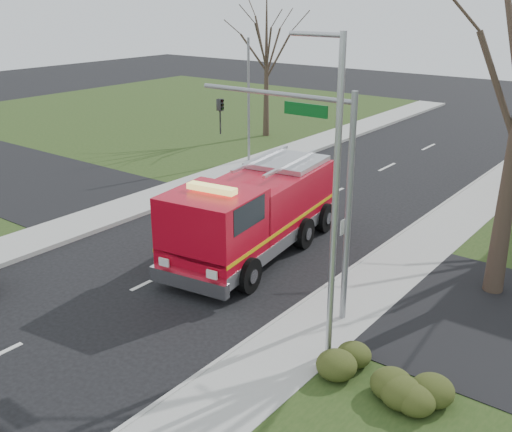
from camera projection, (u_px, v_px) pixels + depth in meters
The scene contains 9 objects.
ground at pixel (153, 280), 20.41m from camera, with size 120.00×120.00×0.00m, color black.
sidewalk_right at pixel (306, 337), 16.85m from camera, with size 2.40×80.00×0.15m, color #A0A09A.
sidewalk_left at pixel (45, 236), 23.91m from camera, with size 2.40×80.00×0.15m, color #A0A09A.
hedge_corner at pixel (383, 375), 14.34m from camera, with size 2.80×2.00×0.90m, color #283613.
bare_tree_left at pixel (266, 53), 39.09m from camera, with size 4.50×4.50×9.00m.
traffic_signal_mast at pixel (310, 161), 16.93m from camera, with size 5.29×0.18×6.80m.
streetlight_pole at pixel (333, 198), 14.39m from camera, with size 1.48×0.16×8.40m.
utility_pole_far at pixel (249, 102), 33.51m from camera, with size 0.14×0.14×7.00m, color gray.
fire_engine at pixel (253, 215), 21.98m from camera, with size 4.16×8.74×3.40m.
Camera 1 is at (13.95, -12.48, 9.12)m, focal length 42.00 mm.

